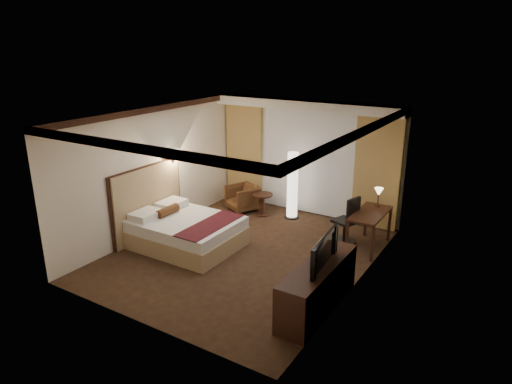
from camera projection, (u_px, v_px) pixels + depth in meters
The scene contains 21 objects.
floor at pixel (245, 253), 8.92m from camera, with size 4.50×5.50×0.01m, color black.
ceiling at pixel (244, 115), 8.07m from camera, with size 4.50×5.50×0.01m, color white.
back_wall at pixel (308, 157), 10.72m from camera, with size 4.50×0.02×2.70m, color silver.
left_wall at pixel (156, 170), 9.62m from camera, with size 0.02×5.50×2.70m, color silver.
right_wall at pixel (361, 210), 7.38m from camera, with size 0.02×5.50×2.70m, color silver.
crown_molding at pixel (244, 119), 8.09m from camera, with size 4.50×5.50×0.12m, color black, non-canonical shape.
soffit at pixel (306, 105), 10.12m from camera, with size 4.50×0.50×0.20m, color white.
curtain_sheer at pixel (307, 162), 10.69m from camera, with size 2.48×0.04×2.45m, color silver.
curtain_left_drape at pixel (245, 154), 11.49m from camera, with size 1.00×0.14×2.45m, color #A8784C.
curtain_right_drape at pixel (377, 173), 9.79m from camera, with size 1.00×0.14×2.45m, color #A8784C.
wall_sconce at pixel (175, 155), 9.83m from camera, with size 0.24×0.24×0.24m, color white, non-canonical shape.
bed at pixel (187, 232), 9.16m from camera, with size 2.02×1.57×0.59m, color white, non-canonical shape.
headboard at pixel (148, 202), 9.52m from camera, with size 0.12×1.87×1.50m, color #A3845F, non-canonical shape.
armchair at pixel (243, 197), 11.10m from camera, with size 0.67×0.62×0.69m, color #482915.
side_table at pixel (263, 204), 10.81m from camera, with size 0.48×0.48×0.52m, color black, non-canonical shape.
floor_lamp at pixel (292, 185), 10.49m from camera, with size 0.33×0.33×1.58m, color white, non-canonical shape.
desk at pixel (369, 230), 9.06m from camera, with size 0.55×1.20×0.75m, color black, non-canonical shape.
desk_lamp at pixel (378, 198), 9.25m from camera, with size 0.18×0.18×0.34m, color #FFD899, non-canonical shape.
office_chair at pixel (345, 220), 9.22m from camera, with size 0.50×0.50×1.03m, color black, non-canonical shape.
dresser at pixel (318, 287), 6.97m from camera, with size 0.50×1.93×0.75m, color black, non-canonical shape.
television at pixel (318, 245), 6.77m from camera, with size 1.10×0.63×0.14m, color black.
Camera 1 is at (4.44, -6.77, 3.95)m, focal length 32.00 mm.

